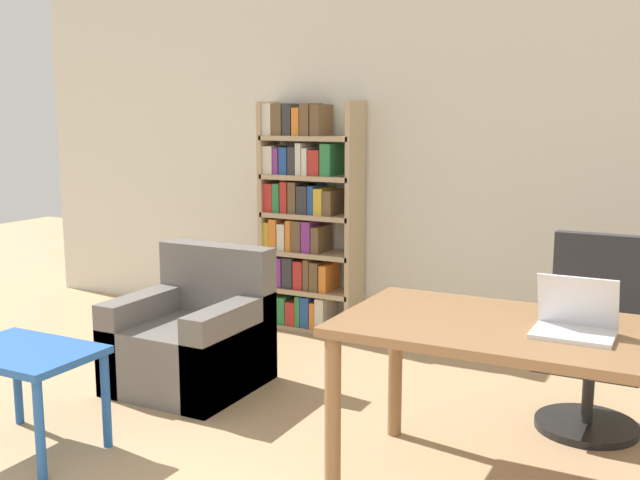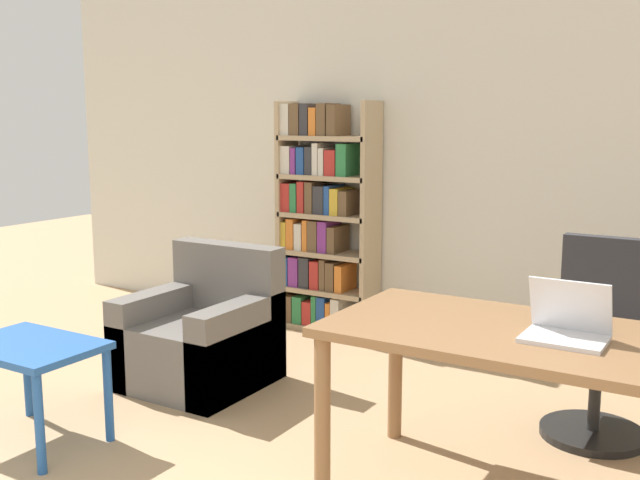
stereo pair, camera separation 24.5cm
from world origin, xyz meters
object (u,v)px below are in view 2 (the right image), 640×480
(desk, at_px, (543,357))
(office_chair, at_px, (601,349))
(side_table_blue, at_px, (30,358))
(laptop, at_px, (566,327))
(armchair, at_px, (202,339))
(bookshelf, at_px, (321,220))

(desk, height_order, office_chair, office_chair)
(desk, height_order, side_table_blue, desk)
(laptop, relative_size, side_table_blue, 0.45)
(office_chair, xyz_separation_m, side_table_blue, (-2.37, -1.58, -0.01))
(desk, distance_m, laptop, 0.17)
(office_chair, bearing_deg, side_table_blue, -146.30)
(desk, xyz_separation_m, office_chair, (0.05, 0.95, -0.22))
(side_table_blue, height_order, armchair, armchair)
(laptop, xyz_separation_m, side_table_blue, (-2.41, -0.61, -0.37))
(office_chair, relative_size, bookshelf, 0.58)
(laptop, relative_size, office_chair, 0.31)
(side_table_blue, xyz_separation_m, bookshelf, (0.18, 2.47, 0.40))
(desk, relative_size, armchair, 2.13)
(desk, height_order, laptop, laptop)
(armchair, xyz_separation_m, bookshelf, (0.02, 1.37, 0.56))
(office_chair, xyz_separation_m, armchair, (-2.21, -0.49, -0.17))
(office_chair, relative_size, armchair, 1.22)
(office_chair, height_order, armchair, office_chair)
(laptop, distance_m, side_table_blue, 2.52)
(side_table_blue, distance_m, bookshelf, 2.51)
(office_chair, height_order, bookshelf, bookshelf)
(desk, distance_m, armchair, 2.24)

